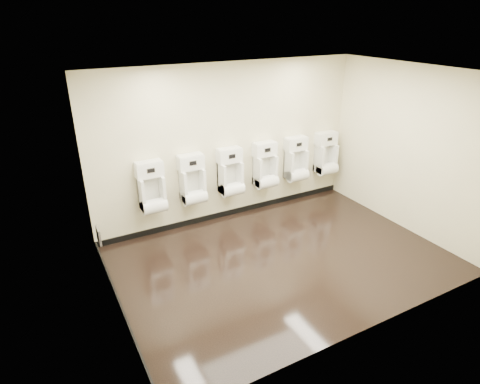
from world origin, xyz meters
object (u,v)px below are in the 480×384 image
(urinal_1, at_px, (193,183))
(urinal_4, at_px, (296,162))
(urinal_2, at_px, (231,175))
(urinal_0, at_px, (152,191))
(urinal_3, at_px, (265,169))
(urinal_5, at_px, (326,157))
(access_panel, at_px, (99,236))

(urinal_1, xyz_separation_m, urinal_4, (2.16, 0.00, 0.00))
(urinal_1, bearing_deg, urinal_2, 0.00)
(urinal_0, xyz_separation_m, urinal_3, (2.17, 0.00, 0.00))
(urinal_1, height_order, urinal_5, same)
(urinal_0, height_order, urinal_4, same)
(urinal_3, relative_size, urinal_4, 1.00)
(urinal_0, height_order, urinal_2, same)
(urinal_2, bearing_deg, urinal_0, 180.00)
(access_panel, relative_size, urinal_3, 0.30)
(urinal_2, xyz_separation_m, urinal_5, (2.17, 0.00, 0.00))
(urinal_0, bearing_deg, urinal_4, 0.00)
(urinal_1, relative_size, urinal_2, 1.00)
(access_panel, height_order, urinal_3, urinal_3)
(urinal_5, bearing_deg, urinal_2, 180.00)
(urinal_1, height_order, urinal_2, same)
(urinal_2, relative_size, urinal_4, 1.00)
(urinal_1, distance_m, urinal_3, 1.46)
(urinal_0, bearing_deg, urinal_1, 0.00)
(urinal_1, bearing_deg, urinal_0, 180.00)
(urinal_0, xyz_separation_m, urinal_4, (2.87, 0.00, 0.00))
(urinal_1, relative_size, urinal_4, 1.00)
(access_panel, height_order, urinal_2, urinal_2)
(urinal_1, bearing_deg, access_panel, -166.61)
(urinal_4, distance_m, urinal_5, 0.74)
(access_panel, distance_m, urinal_4, 3.88)
(urinal_0, distance_m, urinal_1, 0.71)
(urinal_5, bearing_deg, urinal_4, 180.00)
(access_panel, bearing_deg, urinal_4, 5.95)
(urinal_0, relative_size, urinal_1, 1.00)
(access_panel, bearing_deg, urinal_0, 22.47)
(access_panel, distance_m, urinal_1, 1.76)
(urinal_1, relative_size, urinal_3, 1.00)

